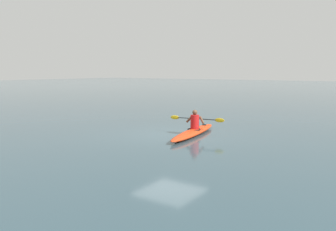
% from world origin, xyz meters
% --- Properties ---
extents(ground_plane, '(160.00, 160.00, 0.00)m').
position_xyz_m(ground_plane, '(0.00, 0.00, 0.00)').
color(ground_plane, '#334C56').
extents(kayak, '(1.26, 4.35, 0.26)m').
position_xyz_m(kayak, '(-0.92, -0.34, 0.13)').
color(kayak, red).
rests_on(kayak, ground).
extents(kayaker, '(2.37, 0.58, 0.78)m').
position_xyz_m(kayaker, '(-0.90, -0.48, 0.59)').
color(kayaker, red).
rests_on(kayaker, kayak).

